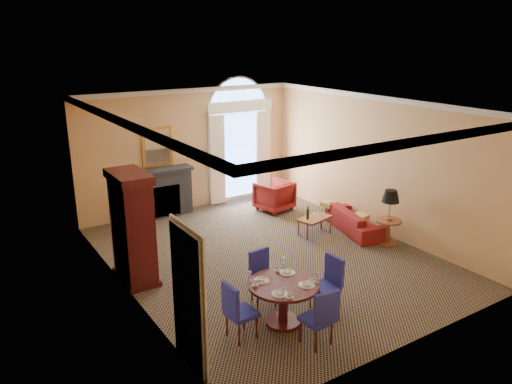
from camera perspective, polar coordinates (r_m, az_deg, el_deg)
ground at (r=10.67m, az=1.46°, el=-7.36°), size 7.50×7.50×0.00m
room_envelope at (r=10.42m, az=-0.62°, el=6.57°), size 6.04×7.52×3.45m
armoire at (r=9.59m, az=-13.91°, el=-4.17°), size 0.61×1.08×2.13m
dining_table at (r=8.14m, az=3.16°, el=-11.50°), size 1.15×1.15×0.92m
dining_chair_north at (r=8.76m, az=0.62°, el=-9.28°), size 0.51×0.51×0.94m
dining_chair_south at (r=7.64m, az=7.47°, el=-13.75°), size 0.46×0.48×0.94m
dining_chair_east at (r=8.64m, az=8.37°, el=-9.88°), size 0.44×0.43×0.94m
dining_chair_west at (r=7.75m, az=-2.28°, el=-13.13°), size 0.46×0.45×0.94m
sofa at (r=12.13m, az=11.29°, el=-3.18°), size 1.16×1.97×0.54m
armchair at (r=13.29m, az=2.08°, el=-0.44°), size 1.00×1.02×0.79m
coffee_table at (r=11.74m, az=6.72°, el=-3.03°), size 0.91×0.64×0.73m
side_table at (r=11.36m, az=15.02°, el=-2.03°), size 0.58×0.58×1.24m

